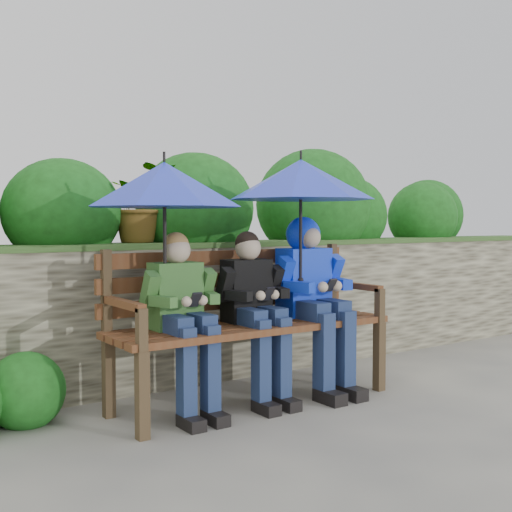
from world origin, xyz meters
TOP-DOWN VIEW (x-y plane):
  - ground at (0.00, 0.00)m, footprint 60.00×60.00m
  - garden_backdrop at (-0.10, 1.55)m, footprint 8.00×2.87m
  - park_bench at (-0.11, 0.05)m, footprint 1.92×0.56m
  - boy_left at (-0.63, -0.04)m, footprint 0.45×0.52m
  - boy_middle at (-0.10, -0.04)m, footprint 0.45×0.53m
  - boy_right at (0.38, -0.03)m, footprint 0.52×0.63m
  - umbrella_left at (-0.73, -0.00)m, footprint 0.93×0.93m
  - umbrella_right at (0.27, -0.04)m, footprint 0.99×0.99m

SIDE VIEW (x-z plane):
  - ground at x=0.00m, z-range 0.00..0.00m
  - park_bench at x=-0.11m, z-range 0.07..1.08m
  - boy_left at x=-0.63m, z-range 0.09..1.20m
  - boy_middle at x=-0.10m, z-range 0.09..1.20m
  - garden_backdrop at x=-0.10m, z-range -0.26..1.60m
  - boy_right at x=0.38m, z-range 0.12..1.34m
  - umbrella_left at x=-0.73m, z-range 0.97..1.82m
  - umbrella_right at x=0.27m, z-range 1.01..1.91m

